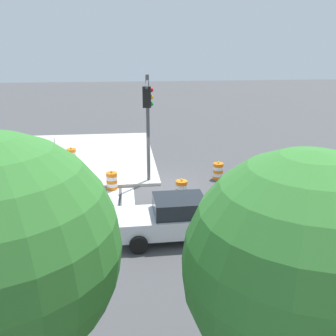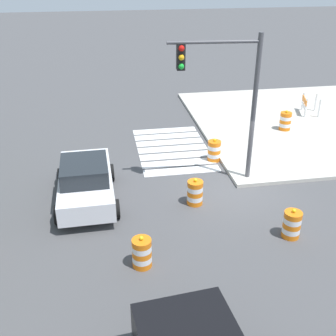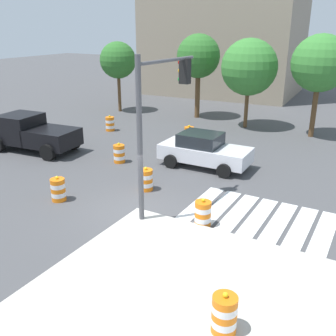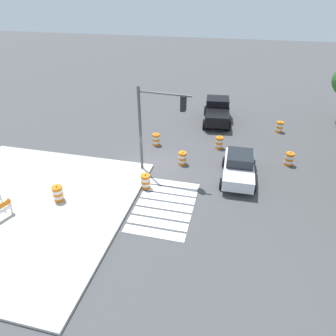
{
  "view_description": "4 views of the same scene",
  "coord_description": "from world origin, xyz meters",
  "px_view_note": "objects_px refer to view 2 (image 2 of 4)",
  "views": [
    {
      "loc": [
        1.81,
        18.54,
        7.03
      ],
      "look_at": [
        -0.27,
        0.79,
        1.22
      ],
      "focal_mm": 40.55,
      "sensor_mm": 36.0,
      "label": 1
    },
    {
      "loc": [
        -13.12,
        4.91,
        7.9
      ],
      "look_at": [
        -0.15,
        2.71,
        1.18
      ],
      "focal_mm": 44.27,
      "sensor_mm": 36.0,
      "label": 2
    },
    {
      "loc": [
        7.36,
        -10.6,
        6.51
      ],
      "look_at": [
        0.29,
        1.78,
        1.2
      ],
      "focal_mm": 41.59,
      "sensor_mm": 36.0,
      "label": 3
    },
    {
      "loc": [
        16.97,
        5.11,
        10.59
      ],
      "look_at": [
        1.28,
        1.34,
        0.81
      ],
      "focal_mm": 32.29,
      "sensor_mm": 36.0,
      "label": 4
    }
  ],
  "objects_px": {
    "traffic_barrel_median_near": "(214,151)",
    "traffic_barrel_far_curb": "(195,193)",
    "traffic_barrel_median_far": "(142,253)",
    "construction_barricade": "(307,103)",
    "sports_car": "(86,181)",
    "traffic_barrel_crosswalk_end": "(292,224)",
    "traffic_light_pole": "(225,84)",
    "traffic_barrel_on_sidewalk": "(285,121)"
  },
  "relations": [
    {
      "from": "traffic_barrel_median_near",
      "to": "traffic_barrel_far_curb",
      "type": "distance_m",
      "value": 3.7
    },
    {
      "from": "traffic_barrel_median_far",
      "to": "construction_barricade",
      "type": "bearing_deg",
      "value": -43.4
    },
    {
      "from": "sports_car",
      "to": "traffic_barrel_crosswalk_end",
      "type": "relative_size",
      "value": 4.25
    },
    {
      "from": "traffic_barrel_crosswalk_end",
      "to": "traffic_light_pole",
      "type": "relative_size",
      "value": 0.19
    },
    {
      "from": "traffic_barrel_on_sidewalk",
      "to": "traffic_light_pole",
      "type": "height_order",
      "value": "traffic_light_pole"
    },
    {
      "from": "sports_car",
      "to": "traffic_barrel_on_sidewalk",
      "type": "height_order",
      "value": "sports_car"
    },
    {
      "from": "traffic_barrel_on_sidewalk",
      "to": "traffic_barrel_median_near",
      "type": "bearing_deg",
      "value": 120.15
    },
    {
      "from": "traffic_light_pole",
      "to": "traffic_barrel_crosswalk_end",
      "type": "bearing_deg",
      "value": -162.42
    },
    {
      "from": "traffic_barrel_median_far",
      "to": "traffic_barrel_on_sidewalk",
      "type": "height_order",
      "value": "traffic_barrel_on_sidewalk"
    },
    {
      "from": "sports_car",
      "to": "traffic_barrel_on_sidewalk",
      "type": "distance_m",
      "value": 10.96
    },
    {
      "from": "construction_barricade",
      "to": "traffic_light_pole",
      "type": "height_order",
      "value": "traffic_light_pole"
    },
    {
      "from": "traffic_barrel_median_near",
      "to": "traffic_barrel_far_curb",
      "type": "height_order",
      "value": "same"
    },
    {
      "from": "sports_car",
      "to": "traffic_barrel_crosswalk_end",
      "type": "bearing_deg",
      "value": -117.34
    },
    {
      "from": "traffic_barrel_median_far",
      "to": "traffic_light_pole",
      "type": "xyz_separation_m",
      "value": [
        4.48,
        -3.54,
        3.46
      ]
    },
    {
      "from": "traffic_barrel_far_curb",
      "to": "traffic_barrel_median_near",
      "type": "bearing_deg",
      "value": -25.82
    },
    {
      "from": "traffic_barrel_median_far",
      "to": "traffic_barrel_on_sidewalk",
      "type": "xyz_separation_m",
      "value": [
        8.87,
        -8.19,
        0.15
      ]
    },
    {
      "from": "construction_barricade",
      "to": "traffic_barrel_on_sidewalk",
      "type": "bearing_deg",
      "value": 133.85
    },
    {
      "from": "traffic_barrel_crosswalk_end",
      "to": "traffic_barrel_median_far",
      "type": "distance_m",
      "value": 4.81
    },
    {
      "from": "traffic_barrel_crosswalk_end",
      "to": "construction_barricade",
      "type": "relative_size",
      "value": 0.72
    },
    {
      "from": "sports_car",
      "to": "traffic_barrel_median_near",
      "type": "bearing_deg",
      "value": -65.47
    },
    {
      "from": "traffic_barrel_crosswalk_end",
      "to": "traffic_light_pole",
      "type": "height_order",
      "value": "traffic_light_pole"
    },
    {
      "from": "traffic_barrel_on_sidewalk",
      "to": "traffic_light_pole",
      "type": "relative_size",
      "value": 0.19
    },
    {
      "from": "traffic_barrel_on_sidewalk",
      "to": "traffic_light_pole",
      "type": "distance_m",
      "value": 7.19
    },
    {
      "from": "traffic_barrel_far_curb",
      "to": "sports_car",
      "type": "bearing_deg",
      "value": 77.22
    },
    {
      "from": "traffic_barrel_median_near",
      "to": "construction_barricade",
      "type": "height_order",
      "value": "construction_barricade"
    },
    {
      "from": "traffic_barrel_crosswalk_end",
      "to": "sports_car",
      "type": "bearing_deg",
      "value": 62.66
    },
    {
      "from": "traffic_barrel_median_near",
      "to": "traffic_barrel_far_curb",
      "type": "bearing_deg",
      "value": 154.18
    },
    {
      "from": "sports_car",
      "to": "traffic_barrel_median_far",
      "type": "xyz_separation_m",
      "value": [
        -3.88,
        -1.57,
        -0.36
      ]
    },
    {
      "from": "sports_car",
      "to": "construction_barricade",
      "type": "relative_size",
      "value": 3.07
    },
    {
      "from": "traffic_barrel_on_sidewalk",
      "to": "traffic_barrel_far_curb",
      "type": "bearing_deg",
      "value": 134.49
    },
    {
      "from": "traffic_barrel_far_curb",
      "to": "traffic_barrel_on_sidewalk",
      "type": "distance_m",
      "value": 8.36
    },
    {
      "from": "traffic_barrel_median_near",
      "to": "traffic_barrel_median_far",
      "type": "bearing_deg",
      "value": 148.81
    },
    {
      "from": "traffic_barrel_on_sidewalk",
      "to": "traffic_light_pole",
      "type": "xyz_separation_m",
      "value": [
        -4.39,
        4.65,
        3.31
      ]
    },
    {
      "from": "traffic_barrel_far_curb",
      "to": "traffic_barrel_on_sidewalk",
      "type": "xyz_separation_m",
      "value": [
        5.85,
        -5.96,
        0.15
      ]
    },
    {
      "from": "sports_car",
      "to": "traffic_light_pole",
      "type": "relative_size",
      "value": 0.79
    },
    {
      "from": "traffic_barrel_far_curb",
      "to": "construction_barricade",
      "type": "distance_m",
      "value": 11.37
    },
    {
      "from": "traffic_barrel_far_curb",
      "to": "construction_barricade",
      "type": "bearing_deg",
      "value": -45.68
    },
    {
      "from": "traffic_barrel_far_curb",
      "to": "traffic_light_pole",
      "type": "bearing_deg",
      "value": -41.82
    },
    {
      "from": "traffic_light_pole",
      "to": "traffic_barrel_median_far",
      "type": "bearing_deg",
      "value": 141.68
    },
    {
      "from": "sports_car",
      "to": "traffic_light_pole",
      "type": "distance_m",
      "value": 6.01
    },
    {
      "from": "traffic_barrel_median_far",
      "to": "traffic_barrel_median_near",
      "type": "bearing_deg",
      "value": -31.19
    },
    {
      "from": "sports_car",
      "to": "traffic_barrel_median_near",
      "type": "distance_m",
      "value": 5.95
    }
  ]
}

